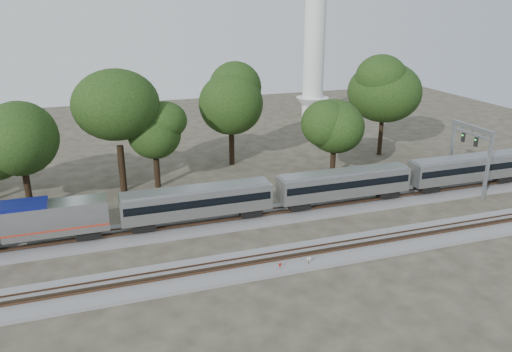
% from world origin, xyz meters
% --- Properties ---
extents(ground, '(160.00, 160.00, 0.00)m').
position_xyz_m(ground, '(0.00, 0.00, 0.00)').
color(ground, '#383328').
rests_on(ground, ground).
extents(track_far, '(160.00, 5.00, 0.73)m').
position_xyz_m(track_far, '(0.00, 6.00, 0.21)').
color(track_far, slate).
rests_on(track_far, ground).
extents(track_near, '(160.00, 5.00, 0.73)m').
position_xyz_m(track_near, '(0.00, -4.00, 0.21)').
color(track_near, slate).
rests_on(track_near, ground).
extents(train, '(83.89, 2.88, 4.25)m').
position_xyz_m(train, '(16.76, 6.00, 3.02)').
color(train, '#ACAFB3').
rests_on(train, ground).
extents(switch_stand_red, '(0.30, 0.10, 0.94)m').
position_xyz_m(switch_stand_red, '(4.06, -5.79, 0.60)').
color(switch_stand_red, '#512D19').
rests_on(switch_stand_red, ground).
extents(switch_stand_white, '(0.34, 0.06, 1.07)m').
position_xyz_m(switch_stand_white, '(6.86, -5.80, 0.68)').
color(switch_stand_white, '#512D19').
rests_on(switch_stand_white, ground).
extents(switch_lever, '(0.52, 0.33, 0.30)m').
position_xyz_m(switch_lever, '(7.54, -5.91, 0.15)').
color(switch_lever, '#512D19').
rests_on(switch_lever, ground).
extents(signal_gantry, '(0.59, 7.01, 8.52)m').
position_xyz_m(signal_gantry, '(34.10, 6.00, 6.21)').
color(signal_gantry, gray).
rests_on(signal_gantry, ground).
extents(tree_2, '(8.78, 8.78, 12.38)m').
position_xyz_m(tree_2, '(-18.34, 16.73, 8.62)').
color(tree_2, black).
rests_on(tree_2, ground).
extents(tree_3, '(11.32, 11.32, 15.96)m').
position_xyz_m(tree_3, '(-7.54, 19.71, 11.13)').
color(tree_3, black).
rests_on(tree_3, ground).
extents(tree_4, '(7.16, 7.16, 10.10)m').
position_xyz_m(tree_4, '(-3.19, 19.73, 7.02)').
color(tree_4, black).
rests_on(tree_4, ground).
extents(tree_5, '(9.24, 9.24, 13.02)m').
position_xyz_m(tree_5, '(8.67, 25.94, 9.07)').
color(tree_5, black).
rests_on(tree_5, ground).
extents(tree_6, '(7.25, 7.25, 10.22)m').
position_xyz_m(tree_6, '(20.39, 16.24, 7.11)').
color(tree_6, black).
rests_on(tree_6, ground).
extents(tree_7, '(10.10, 10.10, 14.24)m').
position_xyz_m(tree_7, '(32.20, 23.25, 9.93)').
color(tree_7, black).
rests_on(tree_7, ground).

